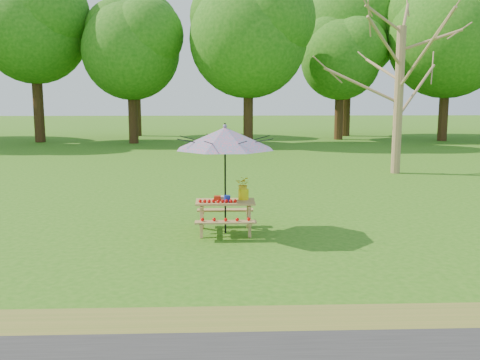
{
  "coord_description": "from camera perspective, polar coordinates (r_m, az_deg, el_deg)",
  "views": [
    {
      "loc": [
        -1.43,
        -9.02,
        2.84
      ],
      "look_at": [
        -1.03,
        1.65,
        1.1
      ],
      "focal_mm": 40.0,
      "sensor_mm": 36.0,
      "label": 1
    }
  ],
  "objects": [
    {
      "name": "tomatoes_row",
      "position": [
        10.7,
        -2.37,
        -2.26
      ],
      "size": [
        0.77,
        0.13,
        0.07
      ],
      "primitive_type": null,
      "color": "red",
      "rests_on": "picnic_table"
    },
    {
      "name": "flower_bucket",
      "position": [
        10.99,
        0.38,
        -0.78
      ],
      "size": [
        0.35,
        0.33,
        0.48
      ],
      "color": "yellow",
      "rests_on": "picnic_table"
    },
    {
      "name": "drygrass_strip",
      "position": [
        6.98,
        10.19,
        -14.85
      ],
      "size": [
        120.0,
        1.2,
        0.01
      ],
      "primitive_type": "cube",
      "color": "olive",
      "rests_on": "ground"
    },
    {
      "name": "ground",
      "position": [
        9.56,
        6.6,
        -8.08
      ],
      "size": [
        120.0,
        120.0,
        0.0
      ],
      "primitive_type": "plane",
      "color": "#296713",
      "rests_on": "ground"
    },
    {
      "name": "patio_umbrella",
      "position": [
        10.7,
        -1.61,
        4.48
      ],
      "size": [
        2.66,
        2.66,
        2.25
      ],
      "color": "black",
      "rests_on": "ground"
    },
    {
      "name": "produce_bins",
      "position": [
        10.89,
        -1.89,
        -1.96
      ],
      "size": [
        0.33,
        0.38,
        0.13
      ],
      "color": "#B3250E",
      "rests_on": "picnic_table"
    },
    {
      "name": "picnic_table",
      "position": [
        10.95,
        -1.57,
        -4.01
      ],
      "size": [
        1.2,
        1.32,
        0.67
      ],
      "color": "#AB8B4D",
      "rests_on": "ground"
    },
    {
      "name": "treeline",
      "position": [
        31.48,
        0.49,
        18.68
      ],
      "size": [
        60.0,
        12.0,
        16.0
      ],
      "primitive_type": null,
      "color": "#195D10",
      "rests_on": "ground"
    }
  ]
}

